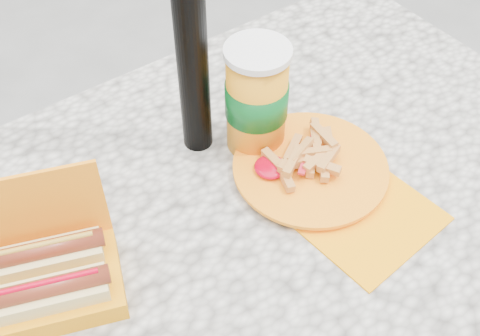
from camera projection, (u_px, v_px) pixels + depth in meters
picnic_table at (252, 238)px, 1.04m from camera, size 1.20×0.80×0.75m
hotdog_box at (43, 277)px, 0.82m from camera, size 0.24×0.21×0.17m
fries_plate at (313, 170)px, 0.99m from camera, size 0.26×0.35×0.05m
soda_cup at (257, 99)px, 0.98m from camera, size 0.11×0.11×0.20m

